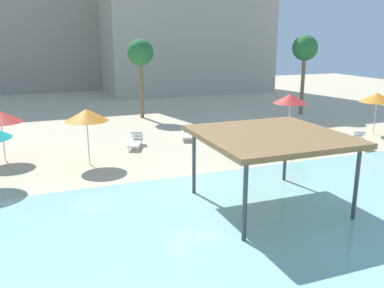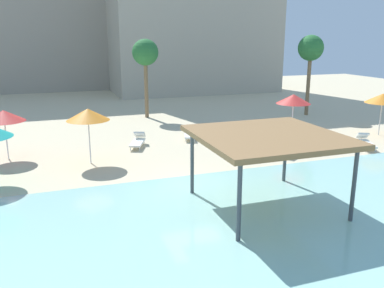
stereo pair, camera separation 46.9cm
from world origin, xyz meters
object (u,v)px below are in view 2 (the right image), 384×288
(palm_tree_0, at_px, (145,54))
(palm_tree_1, at_px, (311,50))
(lounge_chair_0, at_px, (273,149))
(lounge_chair_3, at_px, (138,141))
(beach_umbrella_orange_0, at_px, (88,115))
(shade_pavilion, at_px, (268,138))
(lounge_chair_4, at_px, (190,133))
(beach_umbrella_red_5, at_px, (4,116))
(beach_umbrella_red_1, at_px, (294,99))
(lounge_chair_2, at_px, (365,142))
(beach_umbrella_orange_3, at_px, (383,98))

(palm_tree_0, bearing_deg, palm_tree_1, -14.86)
(lounge_chair_0, xyz_separation_m, lounge_chair_3, (-6.15, 3.99, 0.00))
(beach_umbrella_orange_0, distance_m, lounge_chair_0, 9.33)
(shade_pavilion, xyz_separation_m, lounge_chair_4, (0.79, 10.43, -2.19))
(shade_pavilion, height_order, beach_umbrella_red_5, shade_pavilion)
(lounge_chair_4, xyz_separation_m, palm_tree_0, (-0.88, 7.20, 4.31))
(lounge_chair_3, bearing_deg, palm_tree_0, -174.45)
(beach_umbrella_red_1, bearing_deg, lounge_chair_0, -139.70)
(lounge_chair_4, relative_size, palm_tree_0, 0.35)
(shade_pavilion, bearing_deg, beach_umbrella_orange_0, 125.77)
(shade_pavilion, distance_m, lounge_chair_0, 7.08)
(beach_umbrella_red_5, xyz_separation_m, lounge_chair_0, (12.72, -3.75, -1.85))
(beach_umbrella_red_1, relative_size, palm_tree_1, 0.46)
(lounge_chair_3, height_order, lounge_chair_4, same)
(palm_tree_0, bearing_deg, lounge_chair_0, -72.69)
(lounge_chair_2, distance_m, palm_tree_1, 10.63)
(lounge_chair_2, height_order, lounge_chair_4, same)
(lounge_chair_3, bearing_deg, lounge_chair_4, 125.79)
(beach_umbrella_orange_3, bearing_deg, beach_umbrella_red_5, 174.40)
(beach_umbrella_red_1, relative_size, beach_umbrella_orange_3, 1.08)
(beach_umbrella_red_1, height_order, beach_umbrella_orange_3, beach_umbrella_red_1)
(palm_tree_1, bearing_deg, lounge_chair_4, -159.60)
(shade_pavilion, distance_m, beach_umbrella_orange_0, 9.07)
(beach_umbrella_orange_0, bearing_deg, palm_tree_0, 63.10)
(lounge_chair_0, bearing_deg, beach_umbrella_orange_0, -134.08)
(palm_tree_1, bearing_deg, lounge_chair_2, -105.71)
(lounge_chair_0, distance_m, lounge_chair_4, 5.56)
(beach_umbrella_red_5, bearing_deg, beach_umbrella_orange_3, -5.60)
(lounge_chair_2, distance_m, palm_tree_0, 16.02)
(lounge_chair_0, relative_size, lounge_chair_4, 0.96)
(beach_umbrella_orange_0, height_order, beach_umbrella_red_5, beach_umbrella_orange_0)
(lounge_chair_2, relative_size, palm_tree_0, 0.35)
(lounge_chair_3, bearing_deg, beach_umbrella_red_1, 99.01)
(beach_umbrella_red_5, xyz_separation_m, lounge_chair_2, (18.20, -4.15, -1.85))
(lounge_chair_3, bearing_deg, shade_pavilion, 36.93)
(beach_umbrella_red_1, xyz_separation_m, lounge_chair_0, (-2.32, -1.97, -2.16))
(beach_umbrella_orange_3, height_order, lounge_chair_4, beach_umbrella_orange_3)
(beach_umbrella_red_5, distance_m, lounge_chair_0, 13.39)
(lounge_chair_2, bearing_deg, palm_tree_1, -171.50)
(beach_umbrella_red_1, bearing_deg, shade_pavilion, -128.04)
(beach_umbrella_red_1, distance_m, lounge_chair_4, 6.27)
(lounge_chair_2, relative_size, lounge_chair_3, 1.00)
(lounge_chair_0, distance_m, palm_tree_0, 13.26)
(lounge_chair_0, xyz_separation_m, palm_tree_1, (8.08, 8.84, 4.57))
(beach_umbrella_orange_0, distance_m, palm_tree_0, 11.75)
(shade_pavilion, relative_size, lounge_chair_0, 2.49)
(lounge_chair_0, relative_size, palm_tree_1, 0.32)
(beach_umbrella_orange_0, xyz_separation_m, lounge_chair_3, (2.80, 2.29, -2.04))
(beach_umbrella_orange_3, distance_m, lounge_chair_3, 14.84)
(beach_umbrella_orange_0, relative_size, lounge_chair_2, 1.34)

